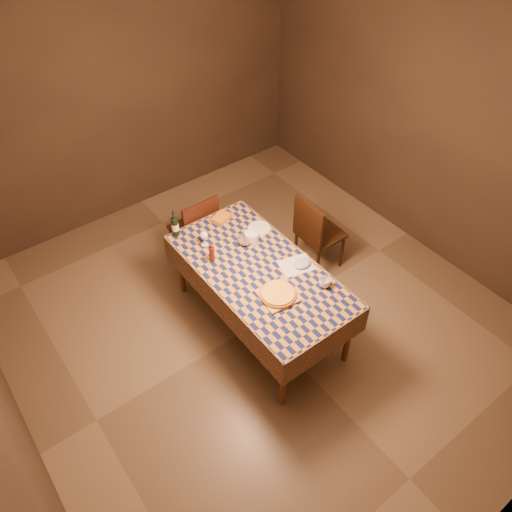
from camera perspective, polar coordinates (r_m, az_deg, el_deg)
name	(u,v)px	position (r m, az deg, el deg)	size (l,w,h in m)	color
room	(260,220)	(4.11, 0.42, 4.12)	(5.00, 5.10, 2.70)	brown
dining_table	(259,275)	(4.56, 0.38, -2.21)	(0.94, 1.84, 0.77)	brown
cutting_board	(278,296)	(4.28, 2.52, -4.53)	(0.30, 0.30, 0.02)	tan
pizza	(278,294)	(4.26, 2.53, -4.32)	(0.34, 0.34, 0.03)	#955918
pepper_mill	(212,253)	(4.54, -5.08, 0.35)	(0.06, 0.06, 0.20)	#4D1511
bowl	(246,241)	(4.74, -1.21, 1.76)	(0.16, 0.16, 0.05)	#664A55
wine_glass	(204,236)	(4.69, -5.97, 2.32)	(0.08, 0.08, 0.16)	silver
wine_bottle	(175,226)	(4.84, -9.23, 3.38)	(0.09, 0.09, 0.28)	black
deli_tub	(252,237)	(4.73, -0.51, 2.14)	(0.13, 0.13, 0.11)	silver
takeout_container	(221,218)	(5.01, -3.99, 4.36)	(0.19, 0.13, 0.05)	#C96E1A
white_plate	(259,228)	(4.91, 0.37, 3.19)	(0.22, 0.22, 0.01)	white
tumbler	(325,283)	(4.38, 7.86, -3.02)	(0.11, 0.11, 0.08)	silver
flour_patch	(296,265)	(4.55, 4.64, -1.05)	(0.30, 0.23, 0.00)	silver
flour_bag	(302,263)	(4.54, 5.33, -0.83)	(0.17, 0.13, 0.05)	#9CA2C8
chair_far	(197,228)	(5.33, -6.77, 3.18)	(0.42, 0.43, 0.93)	black
chair_right	(315,231)	(5.29, 6.80, 2.80)	(0.43, 0.42, 0.93)	black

